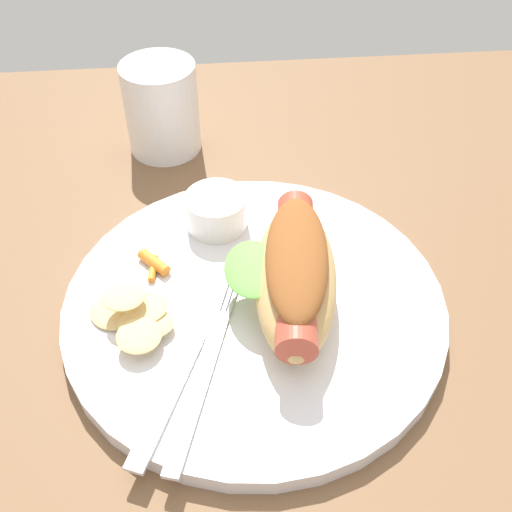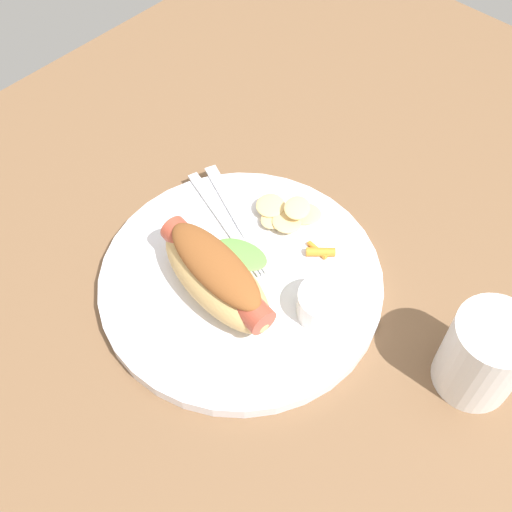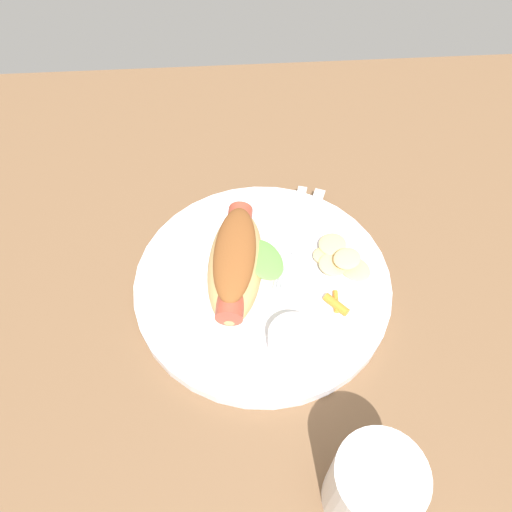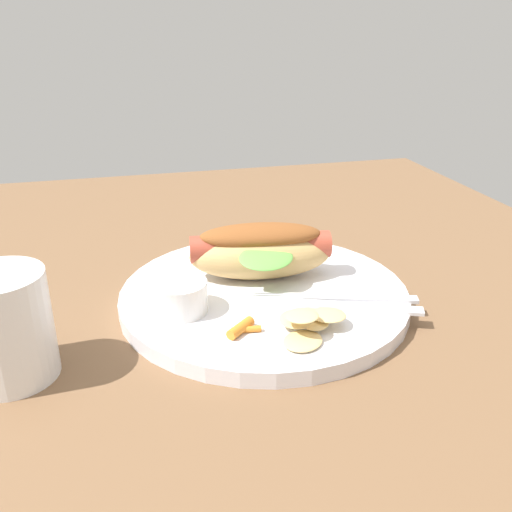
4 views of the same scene
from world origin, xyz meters
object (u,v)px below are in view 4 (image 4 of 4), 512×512
fork (338,298)px  hot_dog (261,250)px  sauce_ramekin (180,296)px  drinking_cup (5,327)px  chips_pile (309,322)px  plate (264,296)px  carrot_garnish (242,328)px  knife (352,307)px

fork → hot_dog: bearing=-31.9°
sauce_ramekin → drinking_cup: (-4.94, 14.99, 1.60)cm
hot_dog → chips_pile: bearing=103.5°
hot_dog → fork: size_ratio=0.99×
plate → carrot_garnish: size_ratio=8.93×
fork → drinking_cup: 31.35cm
fork → knife: same height
plate → carrot_garnish: 9.25cm
drinking_cup → fork: bearing=-84.0°
hot_dog → knife: size_ratio=1.18×
hot_dog → knife: hot_dog is taller
sauce_ramekin → knife: sauce_ramekin is taller
knife → fork: bearing=-49.9°
sauce_ramekin → fork: (-1.68, -16.05, -1.39)cm
fork → chips_pile: bearing=63.0°
sauce_ramekin → fork: size_ratio=0.33×
sauce_ramekin → knife: size_ratio=0.40×
fork → knife: bearing=125.0°
hot_dog → drinking_cup: (-10.59, 24.69, -0.08)cm
fork → knife: (-2.09, -0.67, -0.02)cm
plate → chips_pile: bearing=-169.6°
knife → drinking_cup: (-1.17, 31.71, 3.01)cm
hot_dog → drinking_cup: bearing=30.7°
sauce_ramekin → knife: (-3.77, -16.72, -1.41)cm
sauce_ramekin → carrot_garnish: size_ratio=1.60×
chips_pile → drinking_cup: size_ratio=0.86×
hot_dog → knife: bearing=134.2°
chips_pile → fork: bearing=-44.2°
fork → carrot_garnish: (-3.86, 11.05, 0.25)cm
plate → fork: (-4.24, -6.76, 1.00)cm
plate → sauce_ramekin: bearing=105.4°
plate → chips_pile: chips_pile is taller
hot_dog → drinking_cup: 26.86cm
carrot_garnish → drinking_cup: bearing=88.3°
knife → sauce_ramekin: bearing=9.7°
hot_dog → chips_pile: (-12.51, -1.32, -2.29)cm
plate → carrot_garnish: bearing=152.1°
hot_dog → sauce_ramekin: (-5.65, 9.70, -1.68)cm
chips_pile → carrot_garnish: (1.32, 6.02, -0.52)cm
carrot_garnish → drinking_cup: 20.19cm
fork → drinking_cup: size_ratio=1.73×
knife → drinking_cup: 31.87cm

